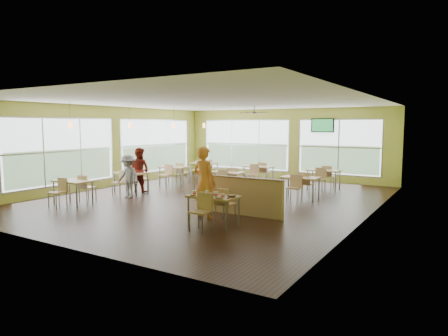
{
  "coord_description": "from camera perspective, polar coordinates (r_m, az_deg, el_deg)",
  "views": [
    {
      "loc": [
        7.18,
        -10.96,
        2.42
      ],
      "look_at": [
        1.32,
        -1.4,
        1.24
      ],
      "focal_mm": 32.0,
      "sensor_mm": 36.0,
      "label": 1
    }
  ],
  "objects": [
    {
      "name": "patron_grey",
      "position": [
        13.86,
        -13.54,
        -1.17
      ],
      "size": [
        0.98,
        0.6,
        1.46
      ],
      "primitive_type": "imported",
      "rotation": [
        0.0,
        0.0,
        -0.07
      ],
      "color": "slate",
      "rests_on": "floor"
    },
    {
      "name": "patron_maroon",
      "position": [
        14.92,
        -12.01,
        -0.29
      ],
      "size": [
        0.85,
        0.69,
        1.63
      ],
      "primitive_type": "imported",
      "rotation": [
        0.0,
        0.0,
        3.23
      ],
      "color": "maroon",
      "rests_on": "floor"
    },
    {
      "name": "window_bays",
      "position": [
        17.16,
        -3.47,
        2.84
      ],
      "size": [
        9.24,
        10.24,
        2.38
      ],
      "color": "white",
      "rests_on": "room"
    },
    {
      "name": "dining_tables",
      "position": [
        15.22,
        -1.47,
        -0.74
      ],
      "size": [
        6.92,
        8.72,
        0.87
      ],
      "color": "tan",
      "rests_on": "floor"
    },
    {
      "name": "cup_red_near",
      "position": [
        9.36,
        -1.15,
        -3.81
      ],
      "size": [
        0.1,
        0.1,
        0.36
      ],
      "color": "white",
      "rests_on": "main_table"
    },
    {
      "name": "cup_red_far",
      "position": [
        9.26,
        -0.23,
        -3.99
      ],
      "size": [
        0.08,
        0.08,
        0.3
      ],
      "color": "white",
      "rests_on": "main_table"
    },
    {
      "name": "food_basket",
      "position": [
        9.44,
        1.12,
        -4.0
      ],
      "size": [
        0.21,
        0.21,
        0.05
      ],
      "color": "black",
      "rests_on": "main_table"
    },
    {
      "name": "wrapper_left",
      "position": [
        9.65,
        -4.47,
        -3.85
      ],
      "size": [
        0.21,
        0.2,
        0.04
      ],
      "primitive_type": "ellipsoid",
      "rotation": [
        0.0,
        0.0,
        -0.38
      ],
      "color": "#987849",
      "rests_on": "main_table"
    },
    {
      "name": "ketchup_cup",
      "position": [
        9.25,
        0.57,
        -4.31
      ],
      "size": [
        0.06,
        0.06,
        0.02
      ],
      "primitive_type": "cylinder",
      "color": "#980901",
      "rests_on": "main_table"
    },
    {
      "name": "tv_backwall",
      "position": [
        17.69,
        13.9,
        5.93
      ],
      "size": [
        1.0,
        0.07,
        0.6
      ],
      "color": "black",
      "rests_on": "wall_back"
    },
    {
      "name": "pendant_lights",
      "position": [
        15.59,
        -10.27,
        6.04
      ],
      "size": [
        0.11,
        7.31,
        0.86
      ],
      "color": "#2D2119",
      "rests_on": "ceiling"
    },
    {
      "name": "wrapper_mid",
      "position": [
        9.74,
        -1.62,
        -3.71
      ],
      "size": [
        0.25,
        0.24,
        0.05
      ],
      "primitive_type": "ellipsoid",
      "rotation": [
        0.0,
        0.0,
        0.35
      ],
      "color": "#987849",
      "rests_on": "main_table"
    },
    {
      "name": "room",
      "position": [
        13.13,
        -1.7,
        2.43
      ],
      "size": [
        12.0,
        12.04,
        3.2
      ],
      "color": "black",
      "rests_on": "ground"
    },
    {
      "name": "half_wall_divider",
      "position": [
        10.91,
        2.66,
        -4.01
      ],
      "size": [
        2.4,
        0.14,
        1.04
      ],
      "color": "tan",
      "rests_on": "floor"
    },
    {
      "name": "cup_blue",
      "position": [
        9.66,
        -4.24,
        -3.55
      ],
      "size": [
        0.09,
        0.09,
        0.33
      ],
      "color": "white",
      "rests_on": "main_table"
    },
    {
      "name": "man_plaid",
      "position": [
        10.49,
        -2.84,
        -2.05
      ],
      "size": [
        0.74,
        0.54,
        1.9
      ],
      "primitive_type": "imported",
      "rotation": [
        0.0,
        0.0,
        3.02
      ],
      "color": "#FA4E1B",
      "rests_on": "floor"
    },
    {
      "name": "ceiling_fan",
      "position": [
        15.71,
        4.35,
        7.91
      ],
      "size": [
        1.25,
        1.25,
        0.29
      ],
      "color": "#2D2119",
      "rests_on": "ceiling"
    },
    {
      "name": "wrapper_right",
      "position": [
        9.23,
        -0.79,
        -4.3
      ],
      "size": [
        0.16,
        0.15,
        0.04
      ],
      "primitive_type": "ellipsoid",
      "rotation": [
        0.0,
        0.0,
        -0.12
      ],
      "color": "#987849",
      "rests_on": "main_table"
    },
    {
      "name": "main_table",
      "position": [
        9.67,
        -1.51,
        -4.65
      ],
      "size": [
        1.22,
        1.52,
        0.87
      ],
      "color": "tan",
      "rests_on": "floor"
    },
    {
      "name": "cup_yellow",
      "position": [
        9.65,
        -2.47,
        -3.56
      ],
      "size": [
        0.09,
        0.09,
        0.32
      ],
      "color": "white",
      "rests_on": "main_table"
    }
  ]
}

